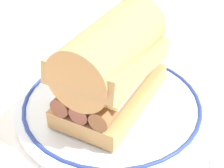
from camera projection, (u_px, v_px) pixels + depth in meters
The scene contains 4 objects.
ground_plane at pixel (116, 119), 0.49m from camera, with size 1.50×1.50×0.00m, color silver.
plate at pixel (112, 104), 0.51m from camera, with size 0.28×0.28×0.01m.
sausage_sandwich at pixel (112, 64), 0.47m from camera, with size 0.20×0.13×0.13m.
drinking_glass at pixel (4, 41), 0.57m from camera, with size 0.06×0.06×0.12m.
Camera 1 is at (-0.29, -0.23, 0.33)m, focal length 54.97 mm.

